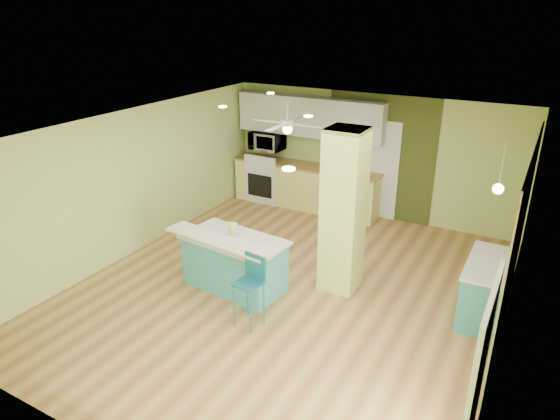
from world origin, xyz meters
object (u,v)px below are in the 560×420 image
object	(u,v)px
peninsula	(234,262)
canister	(233,230)
fruit_bowl	(339,170)
bar_stool	(252,279)
side_counter	(484,289)

from	to	relation	value
peninsula	canister	world-z (taller)	canister
fruit_bowl	bar_stool	bearing A→B (deg)	-83.01
bar_stool	fruit_bowl	xyz separation A→B (m)	(-0.51, 4.13, 0.30)
peninsula	side_counter	world-z (taller)	peninsula
peninsula	fruit_bowl	bearing A→B (deg)	92.12
fruit_bowl	canister	bearing A→B (deg)	-95.06
bar_stool	side_counter	world-z (taller)	bar_stool
peninsula	side_counter	bearing A→B (deg)	23.33
side_counter	fruit_bowl	size ratio (longest dim) A/B	4.10
bar_stool	side_counter	size ratio (longest dim) A/B	0.79
peninsula	side_counter	xyz separation A→B (m)	(3.45, 1.08, -0.03)
side_counter	peninsula	bearing A→B (deg)	-162.55
peninsula	fruit_bowl	world-z (taller)	fruit_bowl
bar_stool	side_counter	xyz separation A→B (m)	(2.72, 1.74, -0.27)
peninsula	side_counter	size ratio (longest dim) A/B	1.42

